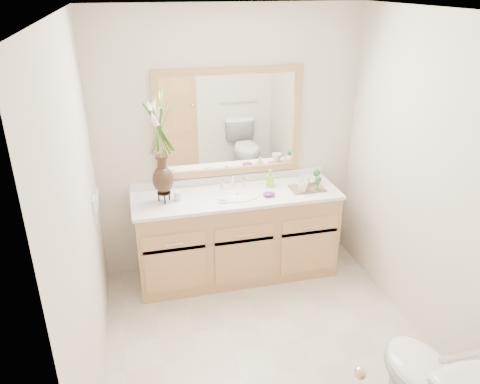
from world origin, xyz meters
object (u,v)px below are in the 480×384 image
object	(u,v)px
flower_vase	(160,136)
soap_bottle	(270,179)
tumbler	(178,196)
tray	(307,188)

from	to	relation	value
flower_vase	soap_bottle	distance (m)	1.10
tumbler	tray	distance (m)	1.17
tumbler	tray	bearing A→B (deg)	-2.16
flower_vase	tumbler	bearing A→B (deg)	-0.96
flower_vase	soap_bottle	world-z (taller)	flower_vase
flower_vase	tray	size ratio (longest dim) A/B	2.85
tumbler	tray	xyz separation A→B (m)	(1.17, -0.04, -0.03)
tumbler	soap_bottle	bearing A→B (deg)	6.73
flower_vase	soap_bottle	size ratio (longest dim) A/B	5.99
soap_bottle	flower_vase	bearing A→B (deg)	-160.53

